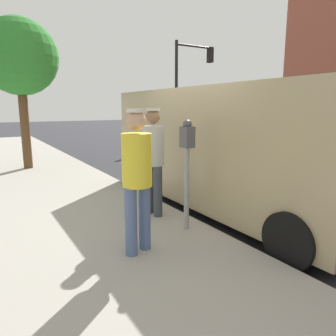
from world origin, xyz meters
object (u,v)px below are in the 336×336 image
parked_van (231,146)px  parking_meter_near (187,156)px  pedestrian_in_yellow (137,173)px  pedestrian_in_gray (153,155)px  traffic_light_corner (190,75)px  street_tree (19,58)px

parked_van → parking_meter_near: bearing=27.1°
parking_meter_near → pedestrian_in_yellow: pedestrian_in_yellow is taller
pedestrian_in_yellow → pedestrian_in_gray: pedestrian_in_gray is taller
parking_meter_near → pedestrian_in_yellow: bearing=18.2°
parked_van → traffic_light_corner: (-6.11, -10.02, 2.36)m
parking_meter_near → pedestrian_in_yellow: 0.94m
pedestrian_in_yellow → street_tree: size_ratio=0.42×
parked_van → pedestrian_in_gray: bearing=-0.1°
pedestrian_in_gray → parked_van: parked_van is taller
parking_meter_near → traffic_light_corner: size_ratio=0.29×
parked_van → pedestrian_in_yellow: bearing=23.9°
pedestrian_in_gray → traffic_light_corner: traffic_light_corner is taller
traffic_light_corner → parking_meter_near: bearing=54.8°
parked_van → street_tree: 6.27m
pedestrian_in_gray → parking_meter_near: bearing=97.3°
pedestrian_in_yellow → street_tree: bearing=-86.8°
traffic_light_corner → pedestrian_in_yellow: bearing=52.5°
pedestrian_in_gray → traffic_light_corner: (-7.71, -10.02, 2.41)m
street_tree → parked_van: bearing=117.4°
traffic_light_corner → street_tree: 10.04m
pedestrian_in_gray → parked_van: bearing=179.9°
pedestrian_in_gray → street_tree: 5.77m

